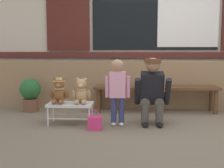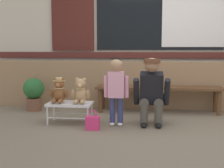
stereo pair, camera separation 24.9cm
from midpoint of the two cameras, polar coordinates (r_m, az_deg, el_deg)
The scene contains 11 objects.
ground_plane at distance 4.08m, azimuth 8.39°, elevation -8.47°, with size 60.00×60.00×0.00m, color #756651.
brick_low_wall at distance 5.40m, azimuth 7.17°, elevation -0.10°, with size 6.87×0.25×0.85m, color #997551.
shop_facade at distance 5.91m, azimuth 7.07°, elevation 12.73°, with size 7.01×0.26×3.34m.
wooden_bench_long at distance 5.04m, azimuth 7.10°, elevation -1.19°, with size 2.10×0.40×0.44m.
small_display_bench at distance 4.28m, azimuth -9.73°, elevation -4.13°, with size 0.64×0.36×0.30m.
teddy_bear_with_hat at distance 4.28m, azimuth -11.86°, elevation -1.36°, with size 0.28×0.27×0.36m.
teddy_bear_plain at distance 4.21m, azimuth -7.65°, elevation -1.53°, with size 0.28×0.26×0.36m.
child_standing at distance 4.07m, azimuth -0.65°, elevation 0.06°, with size 0.35×0.18×0.96m.
adult_crouching at distance 4.19m, azimuth 6.24°, elevation -1.32°, with size 0.50×0.49×0.95m.
handbag_on_ground at distance 3.94m, azimuth -5.16°, elevation -7.53°, with size 0.18×0.11×0.27m.
potted_plant at distance 5.25m, azimuth -16.88°, elevation -1.67°, with size 0.36×0.36×0.57m.
Camera 1 is at (-0.48, -3.93, 1.07)m, focal length 47.15 mm.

